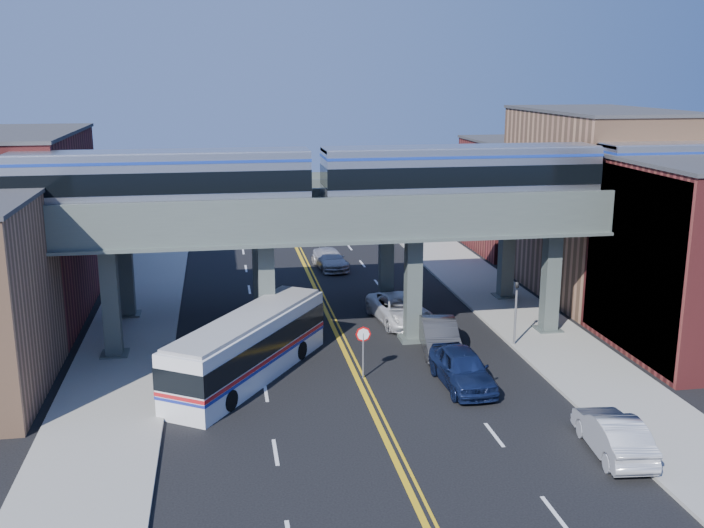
{
  "coord_description": "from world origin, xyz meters",
  "views": [
    {
      "loc": [
        -6.27,
        -32.22,
        14.53
      ],
      "look_at": [
        0.56,
        7.73,
        4.58
      ],
      "focal_mm": 40.0,
      "sensor_mm": 36.0,
      "label": 1
    }
  ],
  "objects": [
    {
      "name": "car_lane_d",
      "position": [
        1.8,
        25.03,
        0.72
      ],
      "size": [
        2.6,
        5.16,
        1.44
      ],
      "primitive_type": "imported",
      "rotation": [
        0.0,
        0.0,
        0.12
      ],
      "color": "#A3A3A8",
      "rests_on": "ground"
    },
    {
      "name": "building_east_a",
      "position": [
        18.5,
        4.0,
        5.0
      ],
      "size": [
        8.0,
        10.0,
        10.0
      ],
      "primitive_type": "cube",
      "color": "maroon",
      "rests_on": "ground"
    },
    {
      "name": "transit_train",
      "position": [
        6.5,
        8.0,
        9.21
      ],
      "size": [
        45.9,
        2.88,
        3.35
      ],
      "color": "black",
      "rests_on": "elevated_viaduct_near"
    },
    {
      "name": "transit_bus",
      "position": [
        -5.17,
        3.99,
        1.53
      ],
      "size": [
        8.43,
        11.13,
        2.98
      ],
      "rotation": [
        0.0,
        0.0,
        1.0
      ],
      "color": "silver",
      "rests_on": "ground"
    },
    {
      "name": "car_lane_a",
      "position": [
        4.75,
        1.22,
        0.9
      ],
      "size": [
        2.26,
        5.36,
        1.81
      ],
      "primitive_type": "imported",
      "rotation": [
        0.0,
        0.0,
        0.02
      ],
      "color": "#111B3E",
      "rests_on": "ground"
    },
    {
      "name": "building_east_c",
      "position": [
        18.5,
        29.0,
        4.5
      ],
      "size": [
        8.0,
        10.0,
        9.0
      ],
      "primitive_type": "cube",
      "color": "maroon",
      "rests_on": "ground"
    },
    {
      "name": "ground",
      "position": [
        0.0,
        0.0,
        0.0
      ],
      "size": [
        120.0,
        120.0,
        0.0
      ],
      "primitive_type": "plane",
      "color": "black",
      "rests_on": "ground"
    },
    {
      "name": "sidewalk_west",
      "position": [
        -11.5,
        10.0,
        0.08
      ],
      "size": [
        5.0,
        70.0,
        0.16
      ],
      "primitive_type": "cube",
      "color": "gray",
      "rests_on": "ground"
    },
    {
      "name": "car_lane_b",
      "position": [
        4.96,
        5.96,
        0.86
      ],
      "size": [
        2.53,
        5.45,
        1.73
      ],
      "primitive_type": "imported",
      "rotation": [
        0.0,
        0.0,
        -0.14
      ],
      "color": "#2A2A2C",
      "rests_on": "ground"
    },
    {
      "name": "building_west_c",
      "position": [
        -18.5,
        29.0,
        4.0
      ],
      "size": [
        8.0,
        10.0,
        8.0
      ],
      "primitive_type": "cube",
      "color": "#986C4E",
      "rests_on": "ground"
    },
    {
      "name": "elevated_viaduct_near",
      "position": [
        0.0,
        8.0,
        6.47
      ],
      "size": [
        52.0,
        3.6,
        7.4
      ],
      "color": "#45504C",
      "rests_on": "ground"
    },
    {
      "name": "sidewalk_east",
      "position": [
        11.5,
        10.0,
        0.08
      ],
      "size": [
        5.0,
        70.0,
        0.16
      ],
      "primitive_type": "cube",
      "color": "gray",
      "rests_on": "ground"
    },
    {
      "name": "traffic_signal",
      "position": [
        9.2,
        6.0,
        2.3
      ],
      "size": [
        0.15,
        0.18,
        4.1
      ],
      "color": "slate",
      "rests_on": "ground"
    },
    {
      "name": "mural_panel",
      "position": [
        14.55,
        4.0,
        4.75
      ],
      "size": [
        0.1,
        9.5,
        9.5
      ],
      "primitive_type": "cube",
      "color": "teal",
      "rests_on": "ground"
    },
    {
      "name": "car_lane_c",
      "position": [
        4.03,
        11.23,
        0.82
      ],
      "size": [
        3.37,
        6.16,
        1.64
      ],
      "primitive_type": "imported",
      "rotation": [
        0.0,
        0.0,
        0.11
      ],
      "color": "silver",
      "rests_on": "ground"
    },
    {
      "name": "building_east_b",
      "position": [
        18.5,
        16.0,
        6.0
      ],
      "size": [
        8.0,
        14.0,
        12.0
      ],
      "primitive_type": "cube",
      "color": "#986C4E",
      "rests_on": "ground"
    },
    {
      "name": "stop_sign",
      "position": [
        0.3,
        3.0,
        1.76
      ],
      "size": [
        0.76,
        0.09,
        2.63
      ],
      "color": "slate",
      "rests_on": "ground"
    },
    {
      "name": "elevated_viaduct_far",
      "position": [
        0.0,
        15.0,
        6.47
      ],
      "size": [
        52.0,
        3.6,
        7.4
      ],
      "color": "#45504C",
      "rests_on": "ground"
    },
    {
      "name": "building_west_b",
      "position": [
        -18.5,
        16.0,
        5.5
      ],
      "size": [
        8.0,
        14.0,
        11.0
      ],
      "primitive_type": "cube",
      "color": "maroon",
      "rests_on": "ground"
    },
    {
      "name": "car_parked_curb",
      "position": [
        8.5,
        -6.28,
        0.81
      ],
      "size": [
        2.22,
        5.07,
        1.62
      ],
      "primitive_type": "imported",
      "rotation": [
        0.0,
        0.0,
        3.04
      ],
      "color": "#B3B4B8",
      "rests_on": "ground"
    }
  ]
}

